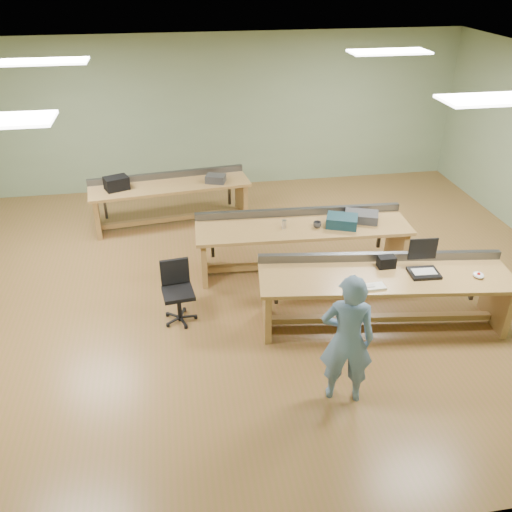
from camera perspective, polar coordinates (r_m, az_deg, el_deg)
name	(u,v)px	position (r m, az deg, el deg)	size (l,w,h in m)	color
floor	(241,286)	(7.98, -1.55, -3.16)	(10.00, 10.00, 0.00)	brown
ceiling	(238,75)	(6.84, -1.90, 18.50)	(10.00, 10.00, 0.00)	silver
wall_back	(212,113)	(11.05, -4.68, 14.74)	(10.00, 0.04, 3.00)	gray
wall_front	(319,410)	(3.97, 6.65, -15.84)	(10.00, 0.04, 3.00)	gray
fluor_panels	(238,78)	(6.84, -1.89, 18.25)	(6.20, 3.50, 0.03)	white
workbench_front	(384,286)	(7.11, 13.30, -3.12)	(3.28, 1.26, 0.86)	#AC7948
workbench_mid	(302,236)	(8.17, 4.86, 2.14)	(3.21, 0.99, 0.86)	#AC7948
workbench_back	(170,194)	(9.72, -9.01, 6.45)	(2.83, 1.05, 0.86)	#AC7948
person	(347,340)	(5.77, 9.57, -8.67)	(0.57, 0.37, 1.56)	#6A90AE
laptop_base	(424,273)	(7.12, 17.26, -1.73)	(0.37, 0.30, 0.04)	black
laptop_screen	(423,249)	(7.11, 17.17, 0.72)	(0.37, 0.02, 0.29)	black
keyboard	(366,288)	(6.66, 11.51, -3.27)	(0.47, 0.16, 0.03)	white
trackball_mouse	(479,275)	(7.29, 22.39, -1.87)	(0.13, 0.15, 0.06)	white
camera_bag	(386,262)	(7.13, 13.57, -0.60)	(0.22, 0.14, 0.15)	black
task_chair	(178,299)	(7.21, -8.18, -4.55)	(0.50, 0.50, 0.83)	black
parts_bin_teal	(342,221)	(8.08, 9.03, 3.65)	(0.45, 0.33, 0.16)	#12303B
parts_bin_grey	(361,217)	(8.30, 11.03, 4.10)	(0.49, 0.31, 0.13)	#313133
mug	(317,225)	(8.00, 6.46, 3.30)	(0.12, 0.12, 0.09)	#313133
drinks_can	(284,224)	(7.94, 2.97, 3.37)	(0.07, 0.07, 0.12)	#B5B4B9
storage_box_back	(116,183)	(9.55, -14.47, 7.43)	(0.39, 0.28, 0.22)	black
tray_back	(216,179)	(9.60, -4.27, 8.12)	(0.33, 0.24, 0.13)	#313133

